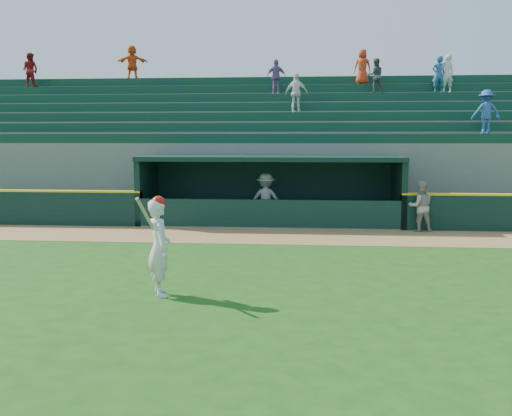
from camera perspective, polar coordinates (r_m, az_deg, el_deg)
The scene contains 7 objects.
ground at distance 13.42m, azimuth -0.60°, elevation -6.34°, with size 120.00×120.00×0.00m, color #1C4A12.
warning_track at distance 18.21m, azimuth 0.90°, elevation -2.80°, with size 40.00×3.00×0.01m, color olive.
dugout_player_front at distance 19.75m, azimuth 16.13°, elevation 0.15°, with size 0.82×0.64×1.68m, color #9F9F9A.
dugout_player_inside at distance 20.64m, azimuth 1.00°, elevation 0.93°, with size 1.19×0.69×1.85m, color #9F9E99.
dugout at distance 21.11m, azimuth 1.51°, elevation 2.25°, with size 9.40×2.80×2.46m.
stands at distance 25.61m, azimuth 2.22°, elevation 5.42°, with size 34.50×6.25×7.55m.
batter_at_plate at distance 11.38m, azimuth -9.66°, elevation -3.77°, with size 0.72×0.86×2.00m.
Camera 1 is at (1.28, -13.00, 3.08)m, focal length 40.00 mm.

